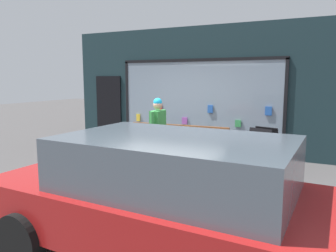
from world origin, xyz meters
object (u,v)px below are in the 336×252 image
object	(u,v)px
small_dog	(169,159)
sandwich_board_sign	(263,150)
person_browsing	(158,128)
display_table_main	(174,133)
parked_car	(175,197)

from	to	relation	value
small_dog	sandwich_board_sign	bearing A→B (deg)	-44.05
person_browsing	display_table_main	bearing A→B (deg)	-21.28
small_dog	parked_car	bearing A→B (deg)	-131.39
parked_car	person_browsing	bearing A→B (deg)	122.51
display_table_main	sandwich_board_sign	bearing A→B (deg)	4.05
display_table_main	person_browsing	world-z (taller)	person_browsing
display_table_main	sandwich_board_sign	size ratio (longest dim) A/B	2.66
small_dog	parked_car	world-z (taller)	parked_car
display_table_main	parked_car	world-z (taller)	parked_car
person_browsing	parked_car	bearing A→B (deg)	-150.90
display_table_main	person_browsing	bearing A→B (deg)	-110.11
person_browsing	parked_car	distance (m)	3.97
person_browsing	parked_car	xyz separation A→B (m)	(2.00, -3.43, -0.18)
display_table_main	small_dog	xyz separation A→B (m)	(0.20, -0.69, -0.45)
sandwich_board_sign	small_dog	bearing A→B (deg)	-137.26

